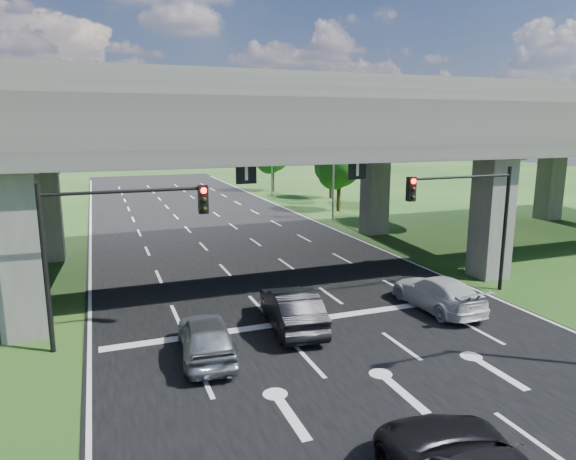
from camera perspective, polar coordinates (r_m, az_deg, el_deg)
ground at (r=18.68m, az=7.67°, el=-13.52°), size 160.00×160.00×0.00m
road at (r=27.30m, az=-2.31°, el=-5.21°), size 18.00×120.00×0.03m
overpass at (r=28.05m, az=-3.76°, el=11.61°), size 80.00×15.00×10.00m
signal_right at (r=24.94m, az=19.60°, el=2.36°), size 5.76×0.54×6.00m
signal_left at (r=19.14m, az=-19.18°, el=-0.23°), size 5.76×0.54×6.00m
streetlight_far at (r=42.96m, az=4.63°, el=8.80°), size 3.38×0.25×10.00m
streetlight_beyond at (r=57.83m, az=-2.22°, el=9.53°), size 3.38×0.25×10.00m
tree_left_near at (r=41.36m, az=-28.76°, el=5.89°), size 4.50×4.50×7.80m
tree_left_far at (r=57.10m, az=-25.64°, el=7.68°), size 4.80×4.80×8.32m
tree_right_near at (r=47.92m, az=5.77°, el=7.44°), size 4.20×4.20×7.28m
tree_right_mid at (r=56.43m, az=4.89°, el=7.74°), size 3.91×3.90×6.76m
tree_right_far at (r=62.29m, az=-1.67°, el=8.73°), size 4.50×4.50×7.80m
car_silver at (r=18.16m, az=-9.06°, el=-11.62°), size 2.18×4.57×1.51m
car_dark at (r=20.37m, az=0.42°, el=-8.70°), size 2.25×5.03×1.60m
car_white at (r=23.36m, az=16.26°, el=-6.73°), size 2.08×4.95×1.43m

